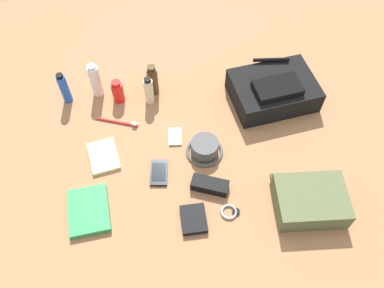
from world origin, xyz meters
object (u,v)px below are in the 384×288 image
Objects in this scene: cell_phone at (159,172)px; deodorant_spray at (64,88)px; sunscreen_spray at (118,91)px; lotion_bottle at (149,91)px; sunglasses_case at (210,185)px; toothbrush at (120,122)px; media_player at (175,137)px; wristwatch at (230,212)px; toiletry_pouch at (310,200)px; notepad at (103,156)px; backpack at (273,90)px; wallet at (194,219)px; bucket_hat at (205,148)px; cologne_bottle at (153,80)px; toothpaste_tube at (95,81)px.

deodorant_spray is at bearing 135.71° from cell_phone.
sunscreen_spray is 0.80× the size of lotion_bottle.
toothbrush is at bearing 154.87° from sunglasses_case.
media_player is 0.40m from wristwatch.
toiletry_pouch reaches higher than toothbrush.
notepad is (-0.18, -0.29, -0.06)m from lotion_bottle.
backpack is 0.90m from deodorant_spray.
backpack is 3.52× the size of sunscreen_spray.
bucket_hat is at bearing 73.60° from wallet.
cologne_bottle is 1.09× the size of lotion_bottle.
toiletry_pouch is at bearing -34.20° from bucket_hat.
backpack is 0.53m from sunglasses_case.
lotion_bottle reaches higher than bucket_hat.
sunscreen_spray is (-0.36, 0.29, 0.03)m from bucket_hat.
sunscreen_spray is at bearing -164.38° from cologne_bottle.
toiletry_pouch is at bearing 3.55° from wristwatch.
media_player is 0.77× the size of wallet.
wallet is (0.13, -0.20, 0.01)m from cell_phone.
toothpaste_tube is (-0.82, 0.58, 0.04)m from toiletry_pouch.
deodorant_spray reaches higher than cologne_bottle.
backpack is 0.67m from sunscreen_spray.
cell_phone is at bearing -57.49° from toothpaste_tube.
media_player is 0.47× the size of toothbrush.
notepad is (0.18, -0.31, -0.07)m from deodorant_spray.
notepad is at bearing -178.92° from bucket_hat.
wristwatch is at bearing -176.45° from toiletry_pouch.
bucket_hat is at bearing -24.68° from toothbrush.
toothpaste_tube is at bearing 175.22° from backpack.
toiletry_pouch is 1.71× the size of bucket_hat.
toothpaste_tube reaches higher than sunscreen_spray.
bucket_hat is at bearing -139.28° from backpack.
lotion_bottle is 0.24m from media_player.
sunglasses_case is at bearing 57.53° from wallet.
cell_phone is 0.24m from notepad.
wristwatch is at bearing -64.72° from cologne_bottle.
wallet reaches higher than toothbrush.
toothpaste_tube is 0.21m from toothbrush.
cologne_bottle is 0.86× the size of toothbrush.
cell_phone is at bearing -86.67° from cologne_bottle.
toothbrush reaches higher than wristwatch.
backpack is at bearing -7.22° from cologne_bottle.
deodorant_spray is 1.35× the size of cell_phone.
lotion_bottle reaches higher than cell_phone.
lotion_bottle is at bearing 138.23° from toiletry_pouch.
backpack is at bearing -0.92° from lotion_bottle.
toiletry_pouch is 1.80× the size of lotion_bottle.
toothbrush is (-0.66, -0.11, -0.05)m from backpack.
backpack is 5.62× the size of wristwatch.
lotion_bottle is 1.21× the size of cell_phone.
backpack reaches higher than notepad.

